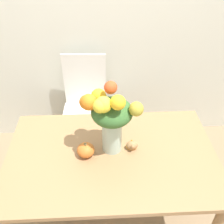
# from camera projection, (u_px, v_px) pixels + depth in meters

# --- Properties ---
(ground_plane) EXTENTS (12.00, 12.00, 0.00)m
(ground_plane) POSITION_uv_depth(u_px,v_px,m) (112.00, 216.00, 2.15)
(ground_plane) COLOR #8E7556
(wall_back) EXTENTS (8.00, 0.06, 2.70)m
(wall_back) POSITION_uv_depth(u_px,v_px,m) (105.00, 7.00, 2.20)
(wall_back) COLOR silver
(wall_back) RESTS_ON ground_plane
(dining_table) EXTENTS (1.37, 0.87, 0.73)m
(dining_table) POSITION_uv_depth(u_px,v_px,m) (112.00, 164.00, 1.76)
(dining_table) COLOR #9E754C
(dining_table) RESTS_ON ground_plane
(flower_vase) EXTENTS (0.37, 0.26, 0.49)m
(flower_vase) POSITION_uv_depth(u_px,v_px,m) (110.00, 116.00, 1.57)
(flower_vase) COLOR #B2CCBC
(flower_vase) RESTS_ON dining_table
(pumpkin) EXTENTS (0.11, 0.11, 0.10)m
(pumpkin) POSITION_uv_depth(u_px,v_px,m) (86.00, 150.00, 1.67)
(pumpkin) COLOR orange
(pumpkin) RESTS_ON dining_table
(turkey_figurine) EXTENTS (0.08, 0.10, 0.06)m
(turkey_figurine) POSITION_uv_depth(u_px,v_px,m) (132.00, 144.00, 1.73)
(turkey_figurine) COLOR #A87A4C
(turkey_figurine) RESTS_ON dining_table
(dining_chair_near_window) EXTENTS (0.44, 0.44, 0.99)m
(dining_chair_near_window) POSITION_uv_depth(u_px,v_px,m) (85.00, 106.00, 2.50)
(dining_chair_near_window) COLOR white
(dining_chair_near_window) RESTS_ON ground_plane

